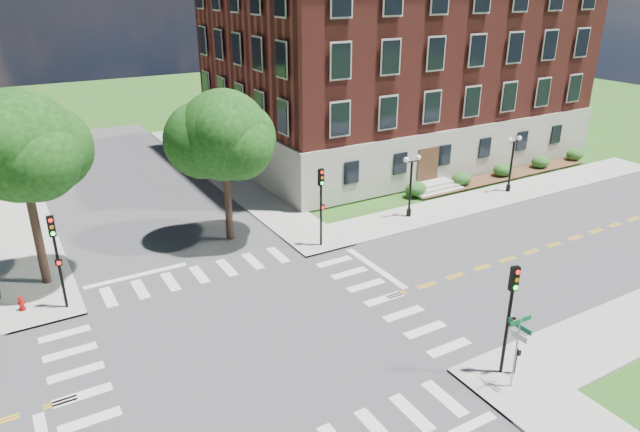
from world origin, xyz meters
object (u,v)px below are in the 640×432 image
push_button_post (516,359)px  traffic_signal_se (510,307)px  traffic_signal_nw (56,250)px  twin_lamp_east (512,161)px  fire_hydrant (21,304)px  traffic_signal_ne (321,197)px  twin_lamp_west (411,182)px  street_sign_pole (518,339)px

push_button_post → traffic_signal_se: bearing=139.5°
traffic_signal_nw → twin_lamp_east: bearing=1.8°
traffic_signal_nw → fire_hydrant: bearing=157.7°
traffic_signal_ne → push_button_post: size_ratio=4.00×
traffic_signal_se → traffic_signal_ne: size_ratio=1.00×
twin_lamp_west → fire_hydrant: (-23.70, -0.07, -2.06)m
traffic_signal_ne → street_sign_pole: 15.02m
traffic_signal_se → twin_lamp_east: size_ratio=1.13×
traffic_signal_nw → twin_lamp_west: bearing=2.2°
traffic_signal_ne → traffic_signal_nw: size_ratio=1.00×
street_sign_pole → fire_hydrant: street_sign_pole is taller
traffic_signal_ne → twin_lamp_west: size_ratio=1.13×
twin_lamp_west → twin_lamp_east: (9.66, 0.15, 0.00)m
twin_lamp_west → street_sign_pole: size_ratio=1.36×
traffic_signal_nw → twin_lamp_east: 31.48m
traffic_signal_ne → fire_hydrant: 16.49m
traffic_signal_ne → traffic_signal_nw: (-14.34, 0.13, 0.00)m
traffic_signal_ne → twin_lamp_west: bearing=7.4°
street_sign_pole → traffic_signal_se: bearing=67.9°
twin_lamp_west → street_sign_pole: bearing=-115.5°
traffic_signal_nw → fire_hydrant: (-1.90, 0.78, -2.72)m
push_button_post → twin_lamp_west: bearing=66.0°
twin_lamp_east → fire_hydrant: bearing=-179.6°
twin_lamp_west → traffic_signal_nw: bearing=-177.8°
twin_lamp_east → push_button_post: bearing=-136.6°
twin_lamp_west → push_button_post: 17.02m
traffic_signal_nw → twin_lamp_west: size_ratio=1.13×
push_button_post → traffic_signal_ne: bearing=92.3°
twin_lamp_east → fire_hydrant: 33.42m
fire_hydrant → traffic_signal_ne: bearing=-3.2°
fire_hydrant → traffic_signal_nw: bearing=-22.3°
fire_hydrant → traffic_signal_se: bearing=-42.5°
traffic_signal_se → fire_hydrant: 22.47m
traffic_signal_ne → street_sign_pole: size_ratio=1.55×
traffic_signal_ne → traffic_signal_nw: bearing=179.5°
twin_lamp_west → street_sign_pole: twin_lamp_west is taller
traffic_signal_se → traffic_signal_nw: (-14.54, 14.30, 0.00)m
twin_lamp_west → twin_lamp_east: bearing=0.9°
traffic_signal_se → street_sign_pole: traffic_signal_se is taller
twin_lamp_east → street_sign_pole: 23.61m
traffic_signal_se → traffic_signal_nw: same height
push_button_post → twin_lamp_east: bearing=43.4°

